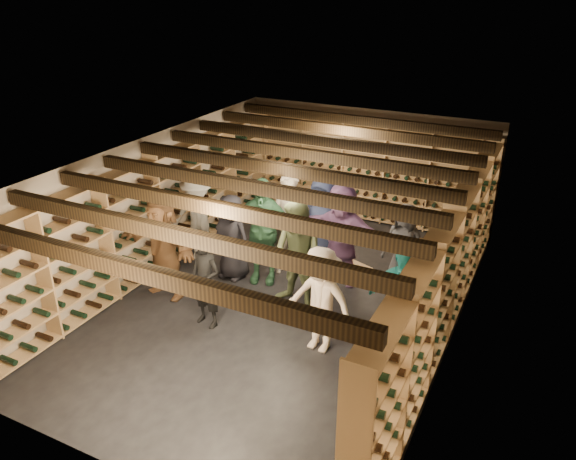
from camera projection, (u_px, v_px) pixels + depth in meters
The scene contains 22 objects.
ground at pixel (284, 298), 9.41m from camera, with size 8.00×8.00×0.00m, color black.
walls at pixel (284, 233), 8.91m from camera, with size 5.52×8.02×2.40m.
ceiling at pixel (284, 161), 8.42m from camera, with size 5.50×8.00×0.01m, color beige.
ceiling_joists at pixel (284, 169), 8.47m from camera, with size 5.40×7.12×0.18m.
wine_rack_left at pixel (156, 213), 10.01m from camera, with size 0.32×7.50×2.15m.
wine_rack_right at pixel (446, 275), 7.92m from camera, with size 0.32×7.50×2.15m.
wine_rack_back at pixel (364, 172), 12.08m from camera, with size 4.70×0.30×2.15m.
crate_stack_left at pixel (281, 218), 11.84m from camera, with size 0.54×0.39×0.51m.
crate_stack_right at pixel (308, 248), 10.74m from camera, with size 0.57×0.45×0.34m.
crate_loose at pixel (356, 270), 10.11m from camera, with size 0.50×0.33×0.17m, color tan.
person_0 at pixel (232, 237), 9.78m from camera, with size 0.76×0.49×1.55m, color black.
person_1 at pixel (205, 281), 8.42m from camera, with size 0.54×0.36×1.49m, color black.
person_2 at pixel (298, 256), 8.82m from camera, with size 0.88×0.69×1.82m, color #4F5A39.
person_3 at pixel (320, 300), 7.82m from camera, with size 1.04×0.60×1.61m, color beige.
person_4 at pixel (401, 307), 7.45m from camera, with size 1.08×0.45×1.84m, color #177472.
person_5 at pixel (164, 247), 9.18m from camera, with size 1.64×0.52×1.76m, color brown.
person_6 at pixel (323, 224), 10.02m from camera, with size 0.86×0.56×1.76m, color #202948.
person_7 at pixel (290, 224), 9.83m from camera, with size 0.70×0.46×1.92m, color gray.
person_9 at pixel (199, 217), 10.42m from camera, with size 1.09×0.63×1.68m, color #B0AEA3.
person_10 at pixel (262, 231), 9.59m from camera, with size 1.12×0.47×1.91m, color #265034.
person_11 at pixel (341, 234), 9.59m from camera, with size 1.69×0.54×1.82m, color #7B5186.
person_12 at pixel (404, 246), 9.50m from camera, with size 0.74×0.48×1.51m, color #38383D.
Camera 1 is at (3.67, -7.21, 4.94)m, focal length 35.00 mm.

